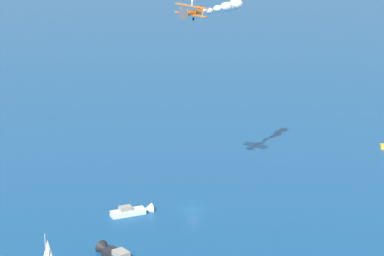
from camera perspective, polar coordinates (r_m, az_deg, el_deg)
name	(u,v)px	position (r m, az deg, el deg)	size (l,w,h in m)	color
ground_plane	(192,209)	(150.86, 0.00, -6.53)	(2000.00, 2000.00, 0.00)	navy
motorboat_near_centre	(134,211)	(148.61, -4.69, -6.64)	(2.63, 8.99, 2.59)	white
motorboat_inshore	(115,255)	(129.24, -6.18, -10.07)	(10.55, 5.18, 2.97)	black
biplane_lead	(191,12)	(140.79, -0.06, 9.26)	(6.71, 6.85, 3.63)	orange
wingwalker_lead	(192,1)	(140.46, 0.02, 10.14)	(0.80, 0.61, 1.78)	white
smoke_trail_lead	(228,6)	(154.35, 2.94, 9.72)	(12.09, 14.65, 2.81)	white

